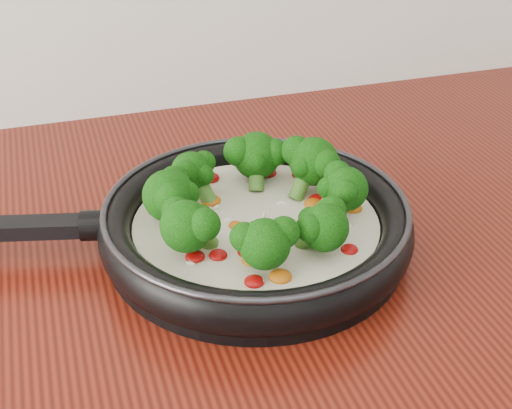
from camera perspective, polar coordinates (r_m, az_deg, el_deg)
name	(u,v)px	position (r m, az deg, el deg)	size (l,w,h in m)	color
skillet	(253,220)	(0.69, -0.24, -1.23)	(0.50, 0.37, 0.09)	black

